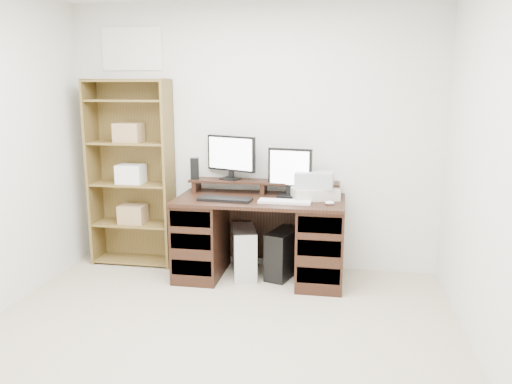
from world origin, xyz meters
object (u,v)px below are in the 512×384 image
(desk, at_px, (260,237))
(bookshelf, at_px, (132,172))
(monitor_wide, at_px, (231,155))
(tower_black, at_px, (283,253))
(monitor_small, at_px, (290,171))
(printer, at_px, (314,193))
(tower_silver, at_px, (244,252))

(desk, bearing_deg, bookshelf, 170.70)
(monitor_wide, distance_m, tower_black, 1.03)
(monitor_wide, xyz_separation_m, monitor_small, (0.57, -0.12, -0.11))
(printer, bearing_deg, bookshelf, 157.39)
(bookshelf, bearing_deg, desk, -9.30)
(monitor_small, xyz_separation_m, tower_black, (-0.05, -0.04, -0.77))
(tower_black, bearing_deg, printer, 18.87)
(tower_silver, distance_m, tower_black, 0.36)
(bookshelf, bearing_deg, monitor_wide, 1.04)
(monitor_wide, distance_m, tower_silver, 0.91)
(desk, height_order, printer, printer)
(desk, relative_size, monitor_wide, 3.05)
(monitor_wide, relative_size, tower_silver, 1.08)
(monitor_wide, height_order, printer, monitor_wide)
(desk, bearing_deg, monitor_small, 23.73)
(printer, xyz_separation_m, tower_silver, (-0.63, -0.05, -0.57))
(tower_black, bearing_deg, tower_silver, -155.54)
(bookshelf, bearing_deg, tower_silver, -9.34)
(monitor_small, xyz_separation_m, bookshelf, (-1.55, 0.10, -0.07))
(desk, xyz_separation_m, tower_black, (0.20, 0.07, -0.17))
(tower_silver, distance_m, bookshelf, 1.35)
(desk, xyz_separation_m, printer, (0.48, 0.08, 0.41))
(tower_silver, bearing_deg, bookshelf, 154.76)
(monitor_wide, relative_size, tower_black, 1.04)
(monitor_small, bearing_deg, bookshelf, -174.20)
(printer, bearing_deg, desk, 170.90)
(desk, relative_size, tower_silver, 3.29)
(monitor_small, distance_m, printer, 0.30)
(monitor_small, height_order, printer, monitor_small)
(monitor_wide, bearing_deg, tower_black, 4.49)
(desk, xyz_separation_m, monitor_wide, (-0.31, 0.23, 0.71))
(printer, xyz_separation_m, tower_black, (-0.27, -0.01, -0.58))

